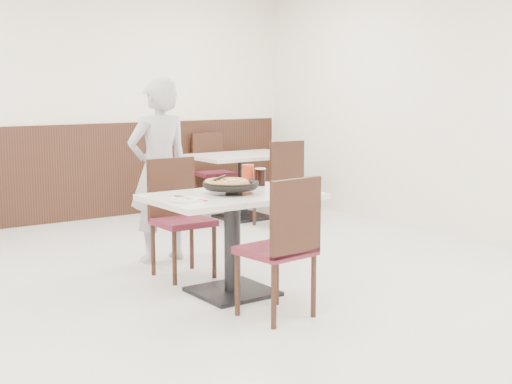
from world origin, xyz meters
TOP-DOWN VIEW (x-y plane):
  - floor at (0.00, 0.00)m, footprint 7.00×7.00m
  - wall_back at (0.00, 3.50)m, footprint 6.00×0.04m
  - wall_right at (3.00, 0.00)m, footprint 0.04×7.00m
  - wainscot_back at (0.00, 3.48)m, footprint 5.90×0.03m
  - main_table at (0.03, 0.02)m, footprint 1.30×0.95m
  - chair_near at (-0.03, -0.59)m, footprint 0.46×0.46m
  - chair_far at (-0.03, 0.65)m, footprint 0.42×0.42m
  - trivet at (0.05, 0.02)m, footprint 0.14×0.14m
  - pizza_pan at (0.04, 0.04)m, footprint 0.42×0.42m
  - pizza at (0.03, 0.09)m, footprint 0.39×0.39m
  - pizza_server at (0.06, 0.07)m, footprint 0.11×0.12m
  - napkin at (-0.39, -0.08)m, footprint 0.19×0.19m
  - side_plate at (-0.41, -0.06)m, footprint 0.22×0.22m
  - fork at (-0.39, -0.03)m, footprint 0.03×0.17m
  - cola_glass at (0.46, 0.26)m, footprint 0.09×0.09m
  - red_cup at (0.41, 0.36)m, footprint 0.11×0.11m
  - diner_person at (0.07, 1.23)m, footprint 0.60×0.40m
  - bg_table_right at (1.81, 2.49)m, footprint 1.29×0.94m
  - bg_chair_right_near at (1.84, 1.87)m, footprint 0.44×0.44m
  - bg_chair_right_far at (1.85, 3.17)m, footprint 0.46×0.46m

SIDE VIEW (x-z plane):
  - floor at x=0.00m, z-range 0.00..0.00m
  - main_table at x=0.03m, z-range 0.00..0.75m
  - bg_table_right at x=1.81m, z-range 0.00..0.75m
  - chair_near at x=-0.03m, z-range 0.00..0.95m
  - chair_far at x=-0.03m, z-range 0.00..0.95m
  - bg_chair_right_near at x=1.84m, z-range 0.00..0.95m
  - bg_chair_right_far at x=1.85m, z-range 0.00..0.95m
  - wainscot_back at x=0.00m, z-range 0.00..1.10m
  - napkin at x=-0.39m, z-range 0.75..0.75m
  - side_plate at x=-0.41m, z-range 0.75..0.77m
  - trivet at x=0.05m, z-range 0.75..0.79m
  - fork at x=-0.39m, z-range 0.77..0.77m
  - pizza_pan at x=0.04m, z-range 0.79..0.80m
  - diner_person at x=0.07m, z-range 0.00..1.60m
  - pizza at x=0.03m, z-range 0.80..0.82m
  - cola_glass at x=0.46m, z-range 0.75..0.88m
  - red_cup at x=0.41m, z-range 0.75..0.91m
  - pizza_server at x=0.06m, z-range 0.84..0.84m
  - wall_back at x=0.00m, z-range 0.00..2.80m
  - wall_right at x=3.00m, z-range 0.00..2.80m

